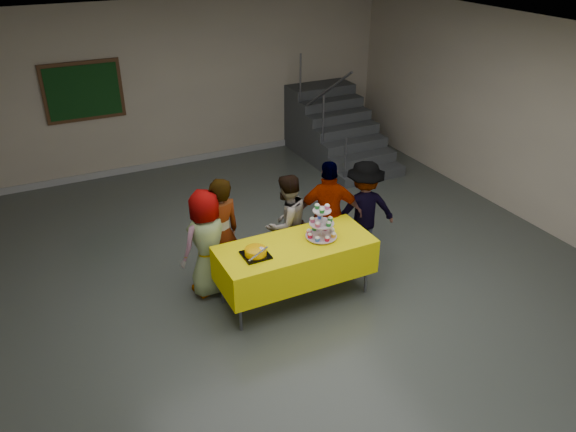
% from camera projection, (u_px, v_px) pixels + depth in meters
% --- Properties ---
extents(room_shell, '(10.00, 10.04, 3.02)m').
position_uv_depth(room_shell, '(315.00, 137.00, 5.92)').
color(room_shell, '#4C514C').
rests_on(room_shell, ground).
extents(bake_table, '(1.88, 0.78, 0.77)m').
position_uv_depth(bake_table, '(295.00, 259.00, 6.73)').
color(bake_table, '#595960').
rests_on(bake_table, ground).
extents(cupcake_stand, '(0.38, 0.38, 0.44)m').
position_uv_depth(cupcake_stand, '(321.00, 226.00, 6.68)').
color(cupcake_stand, silver).
rests_on(cupcake_stand, bake_table).
extents(bear_cake, '(0.32, 0.36, 0.12)m').
position_uv_depth(bear_cake, '(256.00, 251.00, 6.37)').
color(bear_cake, black).
rests_on(bear_cake, bake_table).
extents(schoolchild_a, '(0.77, 0.61, 1.39)m').
position_uv_depth(schoolchild_a, '(207.00, 243.00, 6.80)').
color(schoolchild_a, slate).
rests_on(schoolchild_a, ground).
extents(schoolchild_b, '(0.61, 0.47, 1.49)m').
position_uv_depth(schoolchild_b, '(221.00, 234.00, 6.89)').
color(schoolchild_b, slate).
rests_on(schoolchild_b, ground).
extents(schoolchild_c, '(0.78, 0.68, 1.35)m').
position_uv_depth(schoolchild_c, '(287.00, 224.00, 7.27)').
color(schoolchild_c, slate).
rests_on(schoolchild_c, ground).
extents(schoolchild_d, '(0.95, 0.69, 1.49)m').
position_uv_depth(schoolchild_d, '(329.00, 215.00, 7.33)').
color(schoolchild_d, slate).
rests_on(schoolchild_d, ground).
extents(schoolchild_e, '(1.00, 0.72, 1.39)m').
position_uv_depth(schoolchild_e, '(364.00, 210.00, 7.57)').
color(schoolchild_e, slate).
rests_on(schoolchild_e, ground).
extents(staircase, '(1.30, 2.40, 2.04)m').
position_uv_depth(staircase, '(333.00, 131.00, 11.00)').
color(staircase, '#424447').
rests_on(staircase, ground).
extents(noticeboard, '(1.30, 0.05, 1.00)m').
position_uv_depth(noticeboard, '(83.00, 91.00, 9.42)').
color(noticeboard, '#472B16').
rests_on(noticeboard, ground).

